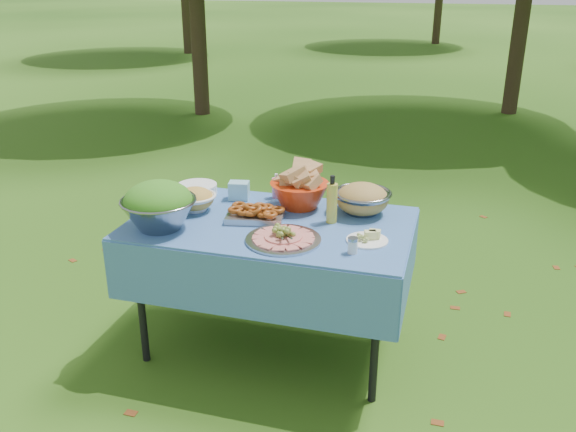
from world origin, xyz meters
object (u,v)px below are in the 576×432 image
object	(u,v)px
plate_stack	(197,189)
charcuterie_platter	(283,233)
oil_bottle	(332,199)
salad_bowl	(158,205)
pasta_bowl_steel	(362,198)
bread_bowl	(299,188)
picnic_table	(271,286)

from	to	relation	value
plate_stack	charcuterie_platter	bearing A→B (deg)	-37.03
plate_stack	oil_bottle	world-z (taller)	oil_bottle
salad_bowl	pasta_bowl_steel	xyz separation A→B (m)	(0.95, 0.50, -0.04)
bread_bowl	oil_bottle	world-z (taller)	oil_bottle
charcuterie_platter	oil_bottle	bearing A→B (deg)	59.56
plate_stack	pasta_bowl_steel	xyz separation A→B (m)	(0.98, -0.04, 0.05)
picnic_table	bread_bowl	xyz separation A→B (m)	(0.09, 0.26, 0.49)
picnic_table	charcuterie_platter	size ratio (longest dim) A/B	3.93
plate_stack	bread_bowl	size ratio (longest dim) A/B	0.72
salad_bowl	bread_bowl	bearing A→B (deg)	38.84
oil_bottle	plate_stack	bearing A→B (deg)	165.85
plate_stack	picnic_table	bearing A→B (deg)	-28.92
pasta_bowl_steel	salad_bowl	bearing A→B (deg)	-152.55
salad_bowl	oil_bottle	bearing A→B (deg)	21.08
picnic_table	plate_stack	size ratio (longest dim) A/B	6.23
plate_stack	pasta_bowl_steel	bearing A→B (deg)	-2.19
bread_bowl	oil_bottle	size ratio (longest dim) A/B	1.28
bread_bowl	plate_stack	bearing A→B (deg)	175.91
plate_stack	charcuterie_platter	distance (m)	0.85
salad_bowl	plate_stack	distance (m)	0.54
salad_bowl	plate_stack	size ratio (longest dim) A/B	1.62
bread_bowl	oil_bottle	distance (m)	0.28
picnic_table	charcuterie_platter	distance (m)	0.49
pasta_bowl_steel	oil_bottle	xyz separation A→B (m)	(-0.13, -0.18, 0.04)
salad_bowl	oil_bottle	size ratio (longest dim) A/B	1.49
pasta_bowl_steel	picnic_table	bearing A→B (deg)	-148.73
picnic_table	charcuterie_platter	bearing A→B (deg)	-57.88
picnic_table	pasta_bowl_steel	xyz separation A→B (m)	(0.44, 0.27, 0.46)
salad_bowl	plate_stack	world-z (taller)	salad_bowl
salad_bowl	charcuterie_platter	size ratio (longest dim) A/B	1.02
pasta_bowl_steel	charcuterie_platter	size ratio (longest dim) A/B	0.83
picnic_table	plate_stack	xyz separation A→B (m)	(-0.55, 0.30, 0.41)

